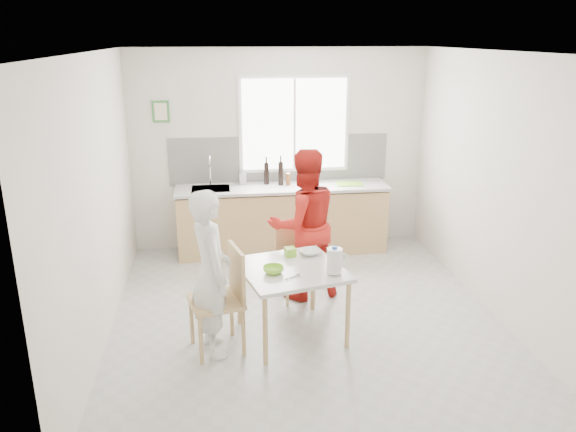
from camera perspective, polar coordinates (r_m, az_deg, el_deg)
The scene contains 21 objects.
ground at distance 6.04m, azimuth 1.79°, elevation -10.20°, with size 4.50×4.50×0.00m, color #B7B7B2.
room_shell at distance 5.46m, azimuth 1.95°, elevation 5.20°, with size 4.50×4.50×4.50m.
window at distance 7.64m, azimuth 0.64°, elevation 9.30°, with size 1.50×0.06×1.30m.
backsplash at distance 7.72m, azimuth -0.86°, elevation 5.80°, with size 3.00×0.02×0.65m, color white.
picture_frame at distance 7.57m, azimuth -12.80°, elevation 10.31°, with size 0.22×0.03×0.28m.
kitchen_counter at distance 7.65m, azimuth -0.60°, elevation -0.57°, with size 2.84×0.64×1.37m.
dining_table at distance 5.43m, azimuth 0.33°, elevation -6.00°, with size 1.13×1.13×0.72m.
chair_left at distance 5.28m, azimuth -6.56°, elevation -7.96°, with size 0.56×0.56×1.00m.
chair_far at distance 6.32m, azimuth 0.58°, elevation -4.45°, with size 0.45×0.45×0.80m.
person_white at distance 5.16m, azimuth -7.84°, elevation -5.78°, with size 0.57×0.38×1.58m, color white.
person_red at distance 6.19m, azimuth 1.60°, elevation -0.89°, with size 0.83×0.64×1.70m, color red.
bowl_green at distance 5.28m, azimuth -1.50°, elevation -5.48°, with size 0.20×0.20×0.06m, color #89D631.
bowl_white at distance 5.71m, azimuth 2.21°, elevation -3.69°, with size 0.21×0.21×0.05m, color white.
milk_jug at distance 5.23m, azimuth 4.78°, elevation -4.50°, with size 0.20×0.15×0.26m.
green_box at distance 5.66m, azimuth 0.23°, elevation -3.68°, with size 0.10×0.10×0.09m, color #87D631.
spoon at distance 5.18m, azimuth 0.40°, elevation -6.20°, with size 0.01×0.01×0.16m, color #A5A5AA.
cutting_board at distance 7.65m, azimuth 6.24°, elevation 3.28°, with size 0.35×0.25×0.01m, color #77C02C.
wine_bottle_a at distance 7.53m, azimuth -0.74°, elevation 4.37°, with size 0.07×0.07×0.32m, color black.
wine_bottle_b at distance 7.58m, azimuth -2.21°, elevation 4.36°, with size 0.07×0.07×0.30m, color black.
jar_amber at distance 7.55m, azimuth 0.02°, elevation 3.78°, with size 0.06×0.06×0.16m, color brown.
soap_bottle at distance 7.62m, azimuth -4.61°, elevation 4.04°, with size 0.09×0.10×0.21m, color #999999.
Camera 1 is at (-0.90, -5.25, 2.85)m, focal length 35.00 mm.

